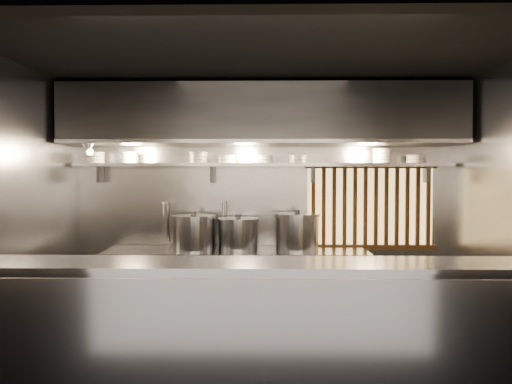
{
  "coord_description": "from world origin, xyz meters",
  "views": [
    {
      "loc": [
        0.03,
        -4.56,
        1.77
      ],
      "look_at": [
        -0.06,
        0.55,
        1.59
      ],
      "focal_mm": 35.0,
      "sensor_mm": 36.0,
      "label": 1
    }
  ],
  "objects_px": {
    "stock_pot_mid": "(238,234)",
    "stock_pot_right": "(297,231)",
    "stock_pot_left": "(194,233)",
    "pendant_bulb": "(254,158)",
    "heat_lamp": "(88,147)"
  },
  "relations": [
    {
      "from": "stock_pot_left",
      "to": "stock_pot_mid",
      "type": "relative_size",
      "value": 1.03
    },
    {
      "from": "stock_pot_left",
      "to": "heat_lamp",
      "type": "bearing_deg",
      "value": -167.16
    },
    {
      "from": "pendant_bulb",
      "to": "stock_pot_mid",
      "type": "height_order",
      "value": "pendant_bulb"
    },
    {
      "from": "pendant_bulb",
      "to": "stock_pot_right",
      "type": "xyz_separation_m",
      "value": [
        0.5,
        -0.04,
        -0.85
      ]
    },
    {
      "from": "pendant_bulb",
      "to": "stock_pot_left",
      "type": "xyz_separation_m",
      "value": [
        -0.68,
        -0.1,
        -0.86
      ]
    },
    {
      "from": "stock_pot_left",
      "to": "stock_pot_mid",
      "type": "height_order",
      "value": "stock_pot_left"
    },
    {
      "from": "pendant_bulb",
      "to": "stock_pot_mid",
      "type": "bearing_deg",
      "value": -169.81
    },
    {
      "from": "stock_pot_mid",
      "to": "stock_pot_right",
      "type": "bearing_deg",
      "value": -0.62
    },
    {
      "from": "stock_pot_left",
      "to": "stock_pot_mid",
      "type": "bearing_deg",
      "value": 7.18
    },
    {
      "from": "heat_lamp",
      "to": "stock_pot_mid",
      "type": "relative_size",
      "value": 0.69
    },
    {
      "from": "stock_pot_left",
      "to": "pendant_bulb",
      "type": "bearing_deg",
      "value": 7.97
    },
    {
      "from": "heat_lamp",
      "to": "stock_pot_left",
      "type": "xyz_separation_m",
      "value": [
        1.11,
        0.25,
        -0.96
      ]
    },
    {
      "from": "pendant_bulb",
      "to": "stock_pot_mid",
      "type": "relative_size",
      "value": 0.37
    },
    {
      "from": "pendant_bulb",
      "to": "stock_pot_left",
      "type": "distance_m",
      "value": 1.1
    },
    {
      "from": "heat_lamp",
      "to": "stock_pot_mid",
      "type": "xyz_separation_m",
      "value": [
        1.62,
        0.32,
        -0.98
      ]
    }
  ]
}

